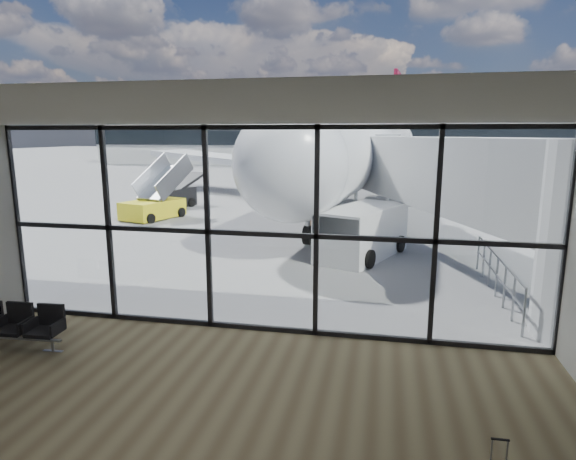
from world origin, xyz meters
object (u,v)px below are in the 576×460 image
(seating_row, at_px, (16,323))
(mobile_stairs, at_px, (154,206))
(belt_loader, at_px, (170,197))
(airliner, at_px, (369,150))
(service_van, at_px, (361,232))

(seating_row, bearing_deg, mobile_stairs, 103.42)
(seating_row, xyz_separation_m, belt_loader, (-5.20, 18.38, 0.16))
(airliner, bearing_deg, seating_row, -96.76)
(seating_row, xyz_separation_m, mobile_stairs, (-4.45, 14.87, 0.12))
(airliner, height_order, mobile_stairs, airliner)
(service_van, distance_m, belt_loader, 15.05)
(service_van, xyz_separation_m, belt_loader, (-11.70, 9.47, -0.25))
(seating_row, distance_m, mobile_stairs, 15.52)
(belt_loader, bearing_deg, airliner, 53.36)
(mobile_stairs, bearing_deg, seating_row, -56.02)
(seating_row, height_order, belt_loader, belt_loader)
(airliner, relative_size, belt_loader, 9.09)
(seating_row, height_order, service_van, service_van)
(airliner, distance_m, mobile_stairs, 15.64)
(seating_row, xyz_separation_m, service_van, (6.50, 8.91, 0.41))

